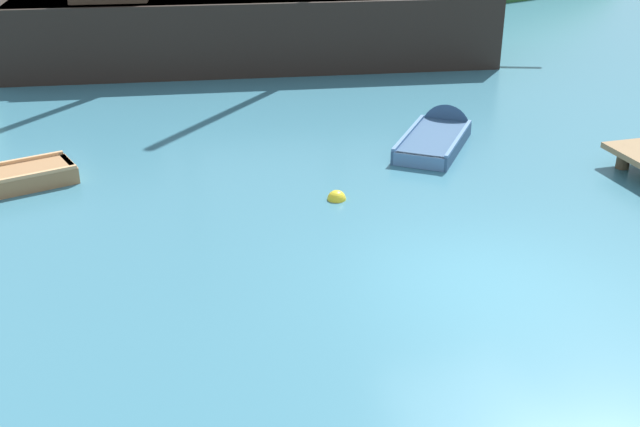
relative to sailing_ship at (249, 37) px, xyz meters
The scene contains 4 objects.
ground_plane 14.74m from the sailing_ship, 87.78° to the right, with size 120.00×120.00×0.00m, color teal.
sailing_ship is the anchor object (origin of this frame).
rowboat_outer_left 8.97m from the sailing_ship, 72.35° to the right, with size 2.92×3.33×1.15m.
buoy_yellow 11.15m from the sailing_ship, 92.92° to the right, with size 0.36×0.36×0.36m, color yellow.
Camera 1 is at (-5.28, -9.51, 5.99)m, focal length 43.96 mm.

